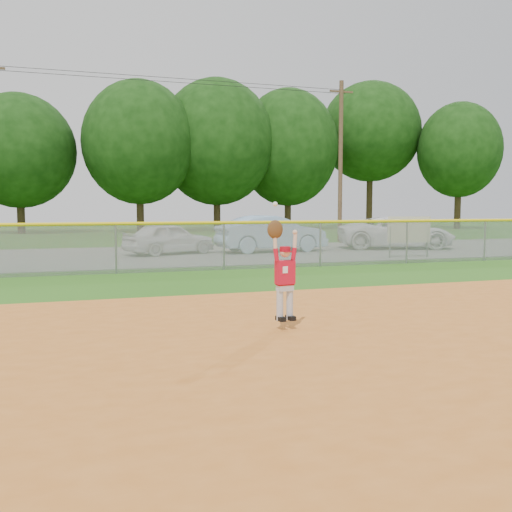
{
  "coord_description": "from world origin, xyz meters",
  "views": [
    {
      "loc": [
        -4.6,
        -7.42,
        2.02
      ],
      "look_at": [
        -1.35,
        2.56,
        1.1
      ],
      "focal_mm": 40.0,
      "sensor_mm": 36.0,
      "label": 1
    }
  ],
  "objects_px": {
    "car_white_b": "(396,233)",
    "ballplayer": "(284,271)",
    "car_white_a": "(169,238)",
    "sponsor_sign": "(409,231)",
    "car_blue": "(271,234)"
  },
  "relations": [
    {
      "from": "car_white_b",
      "to": "sponsor_sign",
      "type": "bearing_deg",
      "value": 171.43
    },
    {
      "from": "car_blue",
      "to": "ballplayer",
      "type": "distance_m",
      "value": 15.82
    },
    {
      "from": "sponsor_sign",
      "to": "ballplayer",
      "type": "height_order",
      "value": "ballplayer"
    },
    {
      "from": "car_white_a",
      "to": "car_white_b",
      "type": "height_order",
      "value": "car_white_b"
    },
    {
      "from": "car_blue",
      "to": "car_white_b",
      "type": "xyz_separation_m",
      "value": [
        6.25,
        0.03,
        -0.04
      ]
    },
    {
      "from": "car_blue",
      "to": "car_white_b",
      "type": "distance_m",
      "value": 6.25
    },
    {
      "from": "car_blue",
      "to": "car_white_b",
      "type": "height_order",
      "value": "car_blue"
    },
    {
      "from": "ballplayer",
      "to": "car_white_b",
      "type": "bearing_deg",
      "value": 52.84
    },
    {
      "from": "car_white_a",
      "to": "car_white_b",
      "type": "relative_size",
      "value": 0.71
    },
    {
      "from": "sponsor_sign",
      "to": "ballplayer",
      "type": "bearing_deg",
      "value": -130.92
    },
    {
      "from": "car_white_a",
      "to": "ballplayer",
      "type": "bearing_deg",
      "value": 157.04
    },
    {
      "from": "car_blue",
      "to": "ballplayer",
      "type": "height_order",
      "value": "ballplayer"
    },
    {
      "from": "car_blue",
      "to": "ballplayer",
      "type": "xyz_separation_m",
      "value": [
        -5.12,
        -14.96,
        0.17
      ]
    },
    {
      "from": "car_white_b",
      "to": "ballplayer",
      "type": "height_order",
      "value": "ballplayer"
    },
    {
      "from": "car_white_a",
      "to": "car_blue",
      "type": "height_order",
      "value": "car_blue"
    }
  ]
}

